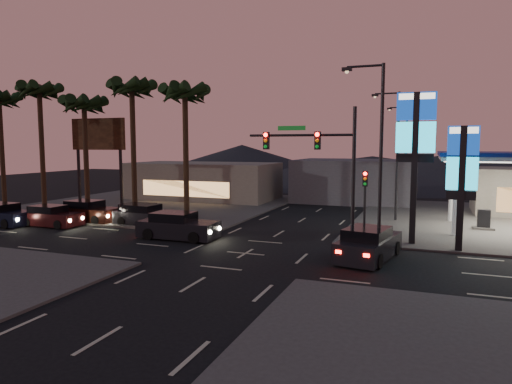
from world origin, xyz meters
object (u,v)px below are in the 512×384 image
at_px(pylon_sign_tall, 415,137).
at_px(car_lane_a_front, 177,226).
at_px(pylon_sign_short, 462,169).
at_px(car_lane_b_mid, 145,216).
at_px(car_lane_b_front, 141,214).
at_px(suv_station, 368,244).
at_px(car_lane_a_rear, 2,215).
at_px(traffic_signal_mast, 322,158).
at_px(car_lane_b_rear, 88,212).
at_px(car_lane_a_mid, 51,217).

distance_m(pylon_sign_tall, car_lane_a_front, 15.51).
height_order(pylon_sign_short, car_lane_b_mid, pylon_sign_short).
xyz_separation_m(car_lane_b_front, suv_station, (17.51, -4.95, 0.08)).
bearing_deg(car_lane_b_front, pylon_sign_tall, -1.60).
distance_m(pylon_sign_tall, car_lane_a_rear, 29.68).
height_order(traffic_signal_mast, car_lane_a_front, traffic_signal_mast).
distance_m(pylon_sign_tall, car_lane_b_front, 20.34).
xyz_separation_m(pylon_sign_tall, suv_station, (-2.02, -4.41, -5.60)).
bearing_deg(traffic_signal_mast, car_lane_b_mid, 165.74).
xyz_separation_m(car_lane_b_mid, car_lane_b_rear, (-5.15, -0.18, 0.04)).
bearing_deg(suv_station, car_lane_b_front, 164.21).
xyz_separation_m(car_lane_a_front, car_lane_a_rear, (-14.84, -0.31, -0.03)).
bearing_deg(car_lane_b_mid, suv_station, -14.90).
relative_size(pylon_sign_tall, car_lane_b_rear, 1.74).
bearing_deg(car_lane_a_front, suv_station, -5.31).
distance_m(car_lane_a_mid, car_lane_b_mid, 6.88).
bearing_deg(car_lane_b_mid, car_lane_a_front, -35.32).
xyz_separation_m(traffic_signal_mast, suv_station, (2.73, -0.89, -4.43)).
distance_m(traffic_signal_mast, car_lane_a_front, 10.34).
height_order(pylon_sign_short, car_lane_b_front, pylon_sign_short).
bearing_deg(car_lane_b_front, car_lane_b_rear, -171.43).
relative_size(car_lane_a_mid, car_lane_b_front, 0.99).
relative_size(pylon_sign_short, car_lane_b_front, 1.48).
bearing_deg(pylon_sign_tall, car_lane_a_mid, -174.02).
distance_m(car_lane_a_mid, car_lane_a_rear, 3.90).
relative_size(car_lane_b_front, car_lane_b_rear, 0.91).
bearing_deg(car_lane_b_rear, car_lane_a_rear, -145.02).
xyz_separation_m(car_lane_a_front, car_lane_a_mid, (-11.06, 0.65, -0.08)).
relative_size(traffic_signal_mast, car_lane_b_front, 1.69).
bearing_deg(traffic_signal_mast, pylon_sign_short, 19.13).
distance_m(pylon_sign_tall, car_lane_b_rear, 24.60).
xyz_separation_m(pylon_sign_tall, pylon_sign_short, (2.50, -1.00, -1.74)).
xyz_separation_m(car_lane_a_front, car_lane_b_rear, (-9.87, 3.16, -0.01)).
bearing_deg(traffic_signal_mast, suv_station, -18.15).
relative_size(pylon_sign_tall, suv_station, 1.66).
bearing_deg(pylon_sign_tall, car_lane_b_mid, 179.82).
relative_size(car_lane_a_rear, car_lane_b_rear, 0.98).
height_order(pylon_sign_short, car_lane_a_front, pylon_sign_short).
bearing_deg(pylon_sign_short, suv_station, -142.98).
bearing_deg(car_lane_b_front, pylon_sign_short, -4.01).
bearing_deg(pylon_sign_tall, pylon_sign_short, -21.80).
distance_m(traffic_signal_mast, suv_station, 5.28).
relative_size(pylon_sign_tall, car_lane_b_mid, 1.82).
distance_m(pylon_sign_short, car_lane_a_mid, 27.96).
bearing_deg(pylon_sign_short, car_lane_b_front, 175.99).
xyz_separation_m(car_lane_a_mid, car_lane_b_rear, (1.19, 2.51, 0.06)).
height_order(pylon_sign_short, car_lane_a_mid, pylon_sign_short).
bearing_deg(car_lane_a_mid, car_lane_b_front, 29.51).
bearing_deg(car_lane_b_mid, car_lane_a_mid, -156.98).
bearing_deg(car_lane_a_rear, car_lane_a_front, 1.21).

